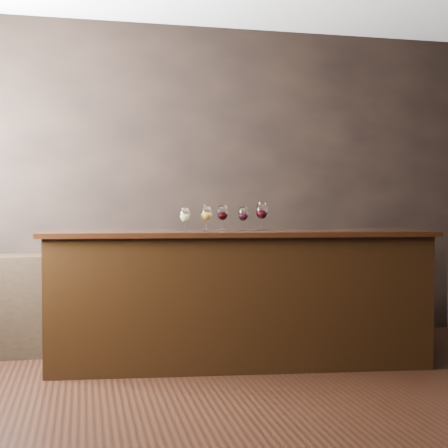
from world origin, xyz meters
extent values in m
plane|color=black|center=(0.00, 0.00, 0.00)|extent=(5.00, 5.00, 0.00)
cube|color=black|center=(0.00, 2.25, 1.40)|extent=(5.00, 0.02, 2.80)
cube|color=black|center=(0.14, 1.34, 0.49)|extent=(2.87, 0.95, 0.99)
cube|color=black|center=(0.14, 1.34, 1.01)|extent=(2.97, 1.03, 0.04)
cube|color=black|center=(-0.56, 2.03, 0.41)|extent=(2.25, 0.40, 0.81)
cylinder|color=white|center=(-0.28, 1.30, 1.03)|extent=(0.06, 0.06, 0.00)
cylinder|color=white|center=(-0.28, 1.30, 1.06)|extent=(0.01, 0.01, 0.07)
ellipsoid|color=white|center=(-0.28, 1.30, 1.15)|extent=(0.07, 0.07, 0.10)
cylinder|color=white|center=(-0.28, 1.30, 1.19)|extent=(0.05, 0.05, 0.01)
ellipsoid|color=#BDCF6A|center=(-0.28, 1.30, 1.13)|extent=(0.06, 0.06, 0.05)
cylinder|color=white|center=(-0.12, 1.30, 1.03)|extent=(0.07, 0.07, 0.00)
cylinder|color=white|center=(-0.12, 1.30, 1.06)|extent=(0.01, 0.01, 0.07)
ellipsoid|color=white|center=(-0.12, 1.30, 1.16)|extent=(0.08, 0.08, 0.11)
cylinder|color=white|center=(-0.12, 1.30, 1.21)|extent=(0.06, 0.06, 0.01)
ellipsoid|color=#C18223|center=(-0.12, 1.30, 1.14)|extent=(0.06, 0.06, 0.05)
cylinder|color=white|center=(0.02, 1.35, 1.03)|extent=(0.07, 0.07, 0.00)
cylinder|color=white|center=(0.02, 1.35, 1.06)|extent=(0.01, 0.01, 0.07)
ellipsoid|color=white|center=(0.02, 1.35, 1.16)|extent=(0.08, 0.08, 0.12)
cylinder|color=white|center=(0.02, 1.35, 1.21)|extent=(0.06, 0.06, 0.01)
ellipsoid|color=black|center=(0.02, 1.35, 1.14)|extent=(0.07, 0.07, 0.05)
cylinder|color=white|center=(0.17, 1.33, 1.03)|extent=(0.06, 0.06, 0.00)
cylinder|color=white|center=(0.17, 1.33, 1.06)|extent=(0.01, 0.01, 0.07)
ellipsoid|color=white|center=(0.17, 1.33, 1.15)|extent=(0.08, 0.08, 0.11)
cylinder|color=white|center=(0.17, 1.33, 1.20)|extent=(0.06, 0.06, 0.01)
ellipsoid|color=black|center=(0.17, 1.33, 1.13)|extent=(0.06, 0.06, 0.05)
cylinder|color=white|center=(0.31, 1.31, 1.03)|extent=(0.08, 0.08, 0.00)
cylinder|color=white|center=(0.31, 1.31, 1.07)|extent=(0.01, 0.01, 0.08)
ellipsoid|color=white|center=(0.31, 1.31, 1.17)|extent=(0.09, 0.09, 0.13)
cylinder|color=white|center=(0.31, 1.31, 1.23)|extent=(0.07, 0.07, 0.01)
ellipsoid|color=black|center=(0.31, 1.31, 1.15)|extent=(0.07, 0.07, 0.06)
camera|label=1|loc=(-1.01, -3.24, 1.24)|focal=50.00mm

